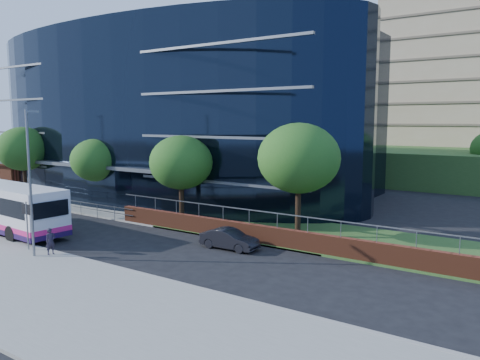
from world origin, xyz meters
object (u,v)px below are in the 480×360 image
Objects in this scene: street_sign at (27,215)px; streetlight_east at (30,179)px; city_bus at (4,207)px; tree_far_d at (299,158)px; pedestrian at (51,241)px; tree_far_c at (181,163)px; parked_car at (229,239)px; brick_pavilion at (17,170)px; tree_far_a at (23,149)px; tree_far_b at (96,160)px.

streetlight_east reaches higher than street_sign.
streetlight_east is 0.66× the size of city_bus.
tree_far_d is 15.51m from pedestrian.
tree_far_c is 0.53× the size of city_bus.
city_bus reaches higher than parked_car.
tree_far_d is at bearing 50.60° from streetlight_east.
tree_far_d is (38.00, -3.50, 3.25)m from brick_pavilion.
pedestrian is (-9.48, -11.50, -4.29)m from tree_far_d.
brick_pavilion reaches higher than street_sign.
street_sign is 0.40× the size of tree_far_a.
tree_far_c is at bearing 76.71° from street_sign.
streetlight_east is at bearing -129.40° from tree_far_d.
tree_far_d is at bearing 45.22° from street_sign.
tree_far_b is at bearing 177.14° from tree_far_c.
parked_car is (16.82, -4.08, -3.62)m from tree_far_b.
tree_far_b is 0.81× the size of tree_far_d.
tree_far_c is 11.22m from streetlight_east.
tree_far_d is 0.93× the size of streetlight_east.
tree_far_d is 20.28m from city_bus.
tree_far_a is 0.57× the size of city_bus.
tree_far_a is at bearing 148.83° from street_sign.
brick_pavilion is at bearing 171.18° from tree_far_c.
city_bus is (11.47, -8.59, -3.13)m from tree_far_a.
pedestrian is at bearing -27.74° from brick_pavilion.
tree_far_c is 12.43m from city_bus.
brick_pavilion reaches higher than parked_car.
tree_far_a is (-17.50, 10.59, 2.71)m from street_sign.
parked_car is (7.82, 7.59, -3.85)m from streetlight_east.
tree_far_d is at bearing 6.34° from tree_far_c.
tree_far_b is 4.03× the size of pedestrian.
parked_car is (-2.18, -4.58, -4.59)m from tree_far_d.
pedestrian is at bearing -9.93° from city_bus.
city_bus is 8.14× the size of pedestrian.
tree_far_c reaches higher than pedestrian.
streetlight_east is at bearing -95.11° from tree_far_c.
street_sign is 0.43× the size of tree_far_c.
brick_pavilion is 1.08× the size of streetlight_east.
tree_far_c is at bearing 59.94° from parked_car.
brick_pavilion is 3.07× the size of street_sign.
pedestrian is (-0.48, -10.50, -3.64)m from tree_far_c.
street_sign is at bearing -29.65° from brick_pavilion.
street_sign is at bearing -31.17° from tree_far_a.
street_sign reaches higher than pedestrian.
tree_far_a is 14.67m from city_bus.
brick_pavilion is at bearing 174.74° from tree_far_d.
streetlight_east reaches higher than tree_far_a.
streetlight_east reaches higher than tree_far_b.
streetlight_east reaches higher than tree_far_d.
tree_far_d reaches higher than city_bus.
city_bus is (1.47, -9.09, -2.48)m from tree_far_b.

